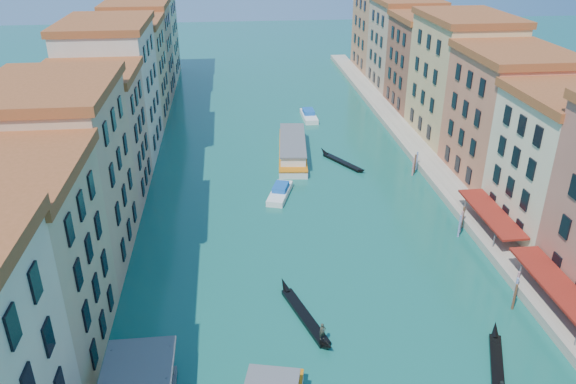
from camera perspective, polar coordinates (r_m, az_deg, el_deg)
name	(u,v)px	position (r m, az deg, el deg)	size (l,w,h in m)	color
left_bank_palazzos	(106,107)	(86.90, -17.98, 8.25)	(12.80, 128.40, 21.00)	beige
right_bank_palazzos	(474,94)	(93.43, 18.40, 9.40)	(12.80, 128.40, 21.00)	#984D3C
quay	(418,151)	(93.40, 13.12, 4.04)	(4.00, 140.00, 1.00)	gray
restaurant_awnings	(565,294)	(58.94, 26.35, -9.24)	(3.20, 44.55, 3.12)	maroon
mooring_poles_right	(503,275)	(62.45, 20.97, -7.92)	(1.44, 54.24, 3.20)	#4E2A1B
vaporetto_far	(293,148)	(90.30, 0.47, 4.49)	(6.11, 19.03, 2.78)	silver
gondola_fore	(305,315)	(54.72, 1.71, -12.38)	(4.29, 11.39, 2.33)	black
gondola_right	(497,368)	(52.41, 20.50, -16.38)	(4.89, 10.42, 2.18)	black
gondola_far	(341,161)	(88.04, 5.45, 3.12)	(6.11, 9.84, 1.54)	black
motorboat_mid	(280,192)	(77.10, -0.82, 0.01)	(4.31, 7.48, 1.48)	white
motorboat_far	(309,115)	(108.17, 2.13, 7.80)	(2.56, 7.79, 1.60)	white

